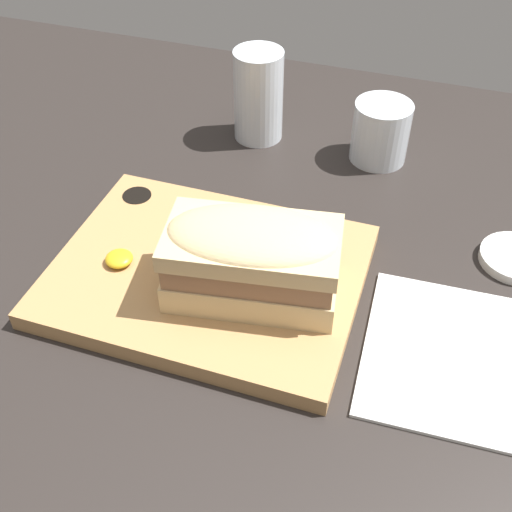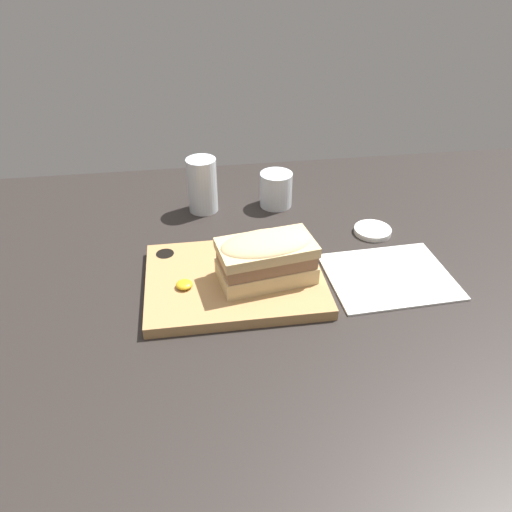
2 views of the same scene
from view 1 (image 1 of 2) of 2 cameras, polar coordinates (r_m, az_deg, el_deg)
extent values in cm
cube|color=#282321|center=(62.63, -3.22, -6.56)|extent=(169.54, 110.33, 2.00)
cube|color=tan|center=(65.09, -4.32, -1.67)|extent=(30.51, 23.56, 1.95)
cylinder|color=black|center=(74.70, -10.50, 5.04)|extent=(3.30, 3.30, 0.98)
cube|color=#DBBC84|center=(60.94, -0.33, -2.07)|extent=(17.13, 11.05, 3.01)
cube|color=#936B4C|center=(59.09, -0.34, -0.26)|extent=(16.45, 10.60, 2.28)
cube|color=#DBBC84|center=(57.71, -0.35, 1.22)|extent=(17.13, 11.05, 1.81)
ellipsoid|color=#DBBC84|center=(57.21, -0.35, 1.78)|extent=(16.79, 10.83, 2.71)
ellipsoid|color=gold|center=(65.83, -12.08, -0.22)|extent=(2.79, 2.79, 1.12)
cylinder|color=silver|center=(84.13, 0.21, 14.07)|extent=(6.33, 6.33, 11.82)
cylinder|color=silver|center=(85.65, 0.21, 12.28)|extent=(5.57, 5.57, 5.32)
cylinder|color=silver|center=(82.17, 11.01, 10.77)|extent=(7.09, 7.09, 7.60)
cylinder|color=#470A14|center=(82.49, 10.96, 10.41)|extent=(6.38, 6.38, 5.99)
cube|color=white|center=(62.01, 19.68, -8.97)|extent=(22.34, 18.51, 0.40)
camera|label=2|loc=(0.38, -118.07, -10.32)|focal=35.00mm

